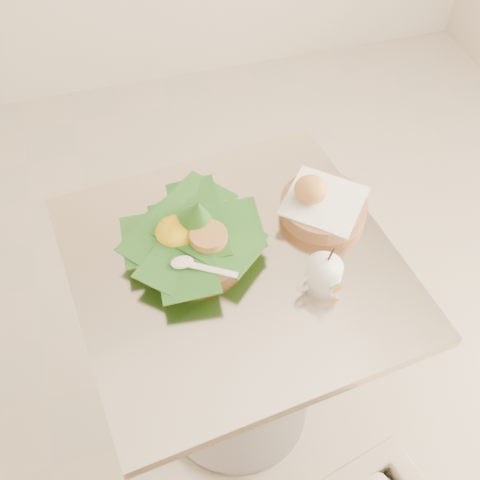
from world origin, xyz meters
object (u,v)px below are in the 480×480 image
object	(u,v)px
cafe_table	(235,317)
bread_basket	(321,204)
coffee_mug	(323,275)
rice_basket	(193,233)

from	to	relation	value
cafe_table	bread_basket	xyz separation A→B (m)	(0.23, 0.09, 0.25)
bread_basket	coffee_mug	bearing A→B (deg)	-110.05
rice_basket	coffee_mug	size ratio (longest dim) A/B	2.32
cafe_table	rice_basket	world-z (taller)	rice_basket
cafe_table	bread_basket	bearing A→B (deg)	20.90
coffee_mug	rice_basket	bearing A→B (deg)	142.54
cafe_table	rice_basket	xyz separation A→B (m)	(-0.08, 0.08, 0.26)
bread_basket	coffee_mug	size ratio (longest dim) A/B	1.82
cafe_table	coffee_mug	bearing A→B (deg)	-33.24
rice_basket	coffee_mug	bearing A→B (deg)	-37.46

